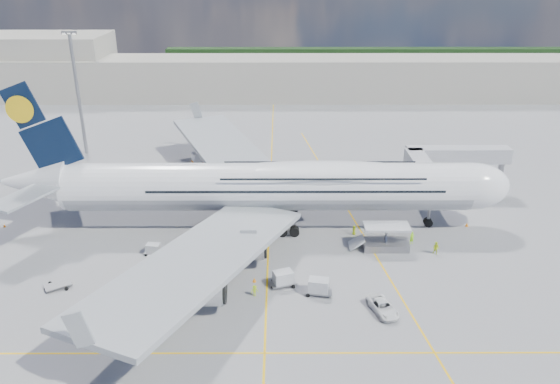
{
  "coord_description": "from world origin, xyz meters",
  "views": [
    {
      "loc": [
        1.54,
        -66.71,
        38.9
      ],
      "look_at": [
        1.72,
        8.0,
        6.72
      ],
      "focal_mm": 35.0,
      "sensor_mm": 36.0,
      "label": 1
    }
  ],
  "objects_px": {
    "dolly_row_a": "(155,263)",
    "cone_wing_right_outer": "(91,347)",
    "jet_bridge": "(444,161)",
    "dolly_row_b": "(154,294)",
    "airliner": "(270,186)",
    "crew_loader": "(436,248)",
    "crew_tug": "(255,291)",
    "dolly_nose_near": "(283,278)",
    "cone_wing_left_inner": "(189,183)",
    "baggage_tug": "(163,287)",
    "cone_tail": "(4,225)",
    "dolly_nose_far": "(318,286)",
    "dolly_back": "(58,285)",
    "dolly_row_c": "(153,249)",
    "cone_nose": "(467,225)",
    "crew_wing": "(163,253)",
    "crew_van": "(354,230)",
    "catering_truck_outer": "(218,138)",
    "crew_nose": "(412,238)",
    "service_van": "(383,307)",
    "light_mast": "(78,93)",
    "cone_wing_right_inner": "(254,280)",
    "cone_wing_left_outer": "(191,173)",
    "cargo_loader": "(384,240)"
  },
  "relations": [
    {
      "from": "dolly_row_a",
      "to": "cone_wing_right_outer",
      "type": "distance_m",
      "value": 16.85
    },
    {
      "from": "jet_bridge",
      "to": "dolly_row_b",
      "type": "height_order",
      "value": "jet_bridge"
    },
    {
      "from": "airliner",
      "to": "crew_loader",
      "type": "xyz_separation_m",
      "value": [
        23.61,
        -8.91,
        -5.9
      ]
    },
    {
      "from": "cone_wing_right_outer",
      "to": "dolly_row_a",
      "type": "bearing_deg",
      "value": 78.15
    },
    {
      "from": "crew_loader",
      "to": "crew_tug",
      "type": "relative_size",
      "value": 1.27
    },
    {
      "from": "dolly_nose_near",
      "to": "cone_wing_left_inner",
      "type": "relative_size",
      "value": 6.28
    },
    {
      "from": "jet_bridge",
      "to": "baggage_tug",
      "type": "distance_m",
      "value": 52.39
    },
    {
      "from": "airliner",
      "to": "cone_tail",
      "type": "height_order",
      "value": "airliner"
    },
    {
      "from": "dolly_nose_far",
      "to": "cone_wing_left_inner",
      "type": "bearing_deg",
      "value": 131.31
    },
    {
      "from": "dolly_back",
      "to": "dolly_nose_far",
      "type": "relative_size",
      "value": 1.01
    },
    {
      "from": "dolly_row_c",
      "to": "cone_nose",
      "type": "xyz_separation_m",
      "value": [
        47.41,
        8.71,
        -0.58
      ]
    },
    {
      "from": "baggage_tug",
      "to": "crew_wing",
      "type": "height_order",
      "value": "baggage_tug"
    },
    {
      "from": "crew_van",
      "to": "crew_tug",
      "type": "relative_size",
      "value": 1.0
    },
    {
      "from": "catering_truck_outer",
      "to": "crew_nose",
      "type": "relative_size",
      "value": 3.6
    },
    {
      "from": "dolly_nose_near",
      "to": "cone_wing_right_outer",
      "type": "height_order",
      "value": "dolly_nose_near"
    },
    {
      "from": "dolly_row_a",
      "to": "cone_wing_right_outer",
      "type": "bearing_deg",
      "value": -96.55
    },
    {
      "from": "dolly_nose_near",
      "to": "cone_tail",
      "type": "bearing_deg",
      "value": 138.96
    },
    {
      "from": "jet_bridge",
      "to": "service_van",
      "type": "bearing_deg",
      "value": -115.33
    },
    {
      "from": "cone_nose",
      "to": "cone_tail",
      "type": "xyz_separation_m",
      "value": [
        -72.69,
        -0.06,
        -0.03
      ]
    },
    {
      "from": "dolly_row_a",
      "to": "cone_nose",
      "type": "bearing_deg",
      "value": 20.62
    },
    {
      "from": "crew_nose",
      "to": "crew_wing",
      "type": "bearing_deg",
      "value": 163.78
    },
    {
      "from": "catering_truck_outer",
      "to": "crew_loader",
      "type": "bearing_deg",
      "value": -43.87
    },
    {
      "from": "light_mast",
      "to": "crew_van",
      "type": "distance_m",
      "value": 66.34
    },
    {
      "from": "light_mast",
      "to": "dolly_back",
      "type": "distance_m",
      "value": 55.49
    },
    {
      "from": "crew_van",
      "to": "cone_wing_right_inner",
      "type": "relative_size",
      "value": 2.43
    },
    {
      "from": "dolly_nose_far",
      "to": "crew_nose",
      "type": "distance_m",
      "value": 19.59
    },
    {
      "from": "catering_truck_outer",
      "to": "crew_loader",
      "type": "distance_m",
      "value": 60.48
    },
    {
      "from": "jet_bridge",
      "to": "dolly_back",
      "type": "xyz_separation_m",
      "value": [
        -56.54,
        -28.27,
        -6.48
      ]
    },
    {
      "from": "dolly_row_b",
      "to": "cone_wing_left_outer",
      "type": "bearing_deg",
      "value": 111.89
    },
    {
      "from": "light_mast",
      "to": "crew_wing",
      "type": "xyz_separation_m",
      "value": [
        25.3,
        -44.9,
        -12.45
      ]
    },
    {
      "from": "crew_van",
      "to": "cone_wing_right_inner",
      "type": "bearing_deg",
      "value": 89.91
    },
    {
      "from": "dolly_nose_near",
      "to": "cone_wing_left_inner",
      "type": "distance_m",
      "value": 38.5
    },
    {
      "from": "crew_loader",
      "to": "cone_wing_left_outer",
      "type": "distance_m",
      "value": 50.36
    },
    {
      "from": "cone_wing_right_outer",
      "to": "dolly_nose_far",
      "type": "bearing_deg",
      "value": 22.6
    },
    {
      "from": "dolly_row_b",
      "to": "cone_wing_left_inner",
      "type": "height_order",
      "value": "dolly_row_b"
    },
    {
      "from": "dolly_row_b",
      "to": "service_van",
      "type": "height_order",
      "value": "dolly_row_b"
    },
    {
      "from": "airliner",
      "to": "dolly_back",
      "type": "bearing_deg",
      "value": -147.3
    },
    {
      "from": "light_mast",
      "to": "crew_loader",
      "type": "bearing_deg",
      "value": -34.51
    },
    {
      "from": "cargo_loader",
      "to": "cone_wing_right_outer",
      "type": "distance_m",
      "value": 41.9
    },
    {
      "from": "dolly_row_b",
      "to": "cone_wing_right_inner",
      "type": "xyz_separation_m",
      "value": [
        12.05,
        4.41,
        -0.87
      ]
    },
    {
      "from": "light_mast",
      "to": "dolly_row_c",
      "type": "relative_size",
      "value": 9.26
    },
    {
      "from": "cargo_loader",
      "to": "dolly_nose_far",
      "type": "bearing_deg",
      "value": -131.35
    },
    {
      "from": "crew_tug",
      "to": "cone_nose",
      "type": "xyz_separation_m",
      "value": [
        32.62,
        19.15,
        -0.46
      ]
    },
    {
      "from": "dolly_row_c",
      "to": "airliner",
      "type": "bearing_deg",
      "value": 35.69
    },
    {
      "from": "dolly_row_b",
      "to": "cone_wing_right_outer",
      "type": "xyz_separation_m",
      "value": [
        -4.98,
        -8.87,
        -0.91
      ]
    },
    {
      "from": "dolly_row_c",
      "to": "light_mast",
      "type": "bearing_deg",
      "value": 125.98
    },
    {
      "from": "jet_bridge",
      "to": "crew_nose",
      "type": "relative_size",
      "value": 9.38
    },
    {
      "from": "dolly_row_b",
      "to": "dolly_row_c",
      "type": "xyz_separation_m",
      "value": [
        -2.55,
        11.62,
        -0.29
      ]
    },
    {
      "from": "crew_tug",
      "to": "cone_wing_left_inner",
      "type": "relative_size",
      "value": 2.61
    },
    {
      "from": "dolly_row_a",
      "to": "dolly_back",
      "type": "height_order",
      "value": "dolly_row_a"
    }
  ]
}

